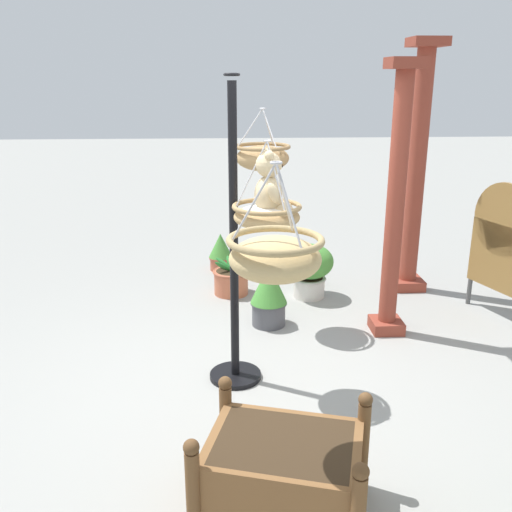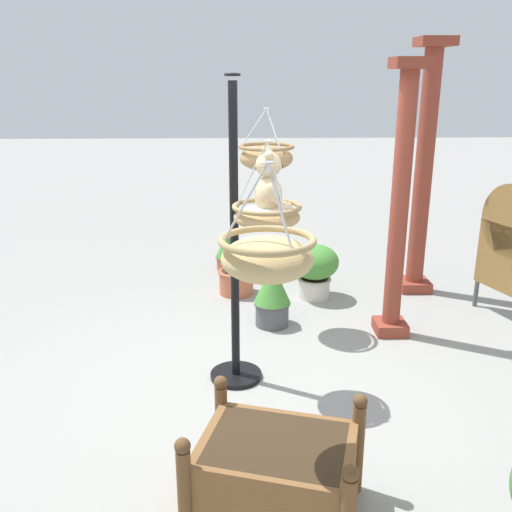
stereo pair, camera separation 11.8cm
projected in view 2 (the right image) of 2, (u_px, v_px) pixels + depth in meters
The scene contains 14 objects.
ground_plane at pixel (249, 388), 4.67m from camera, with size 40.00×40.00×0.00m, color gray.
display_pole_central at pixel (235, 292), 4.62m from camera, with size 0.44×0.44×2.50m.
hanging_basket_with_teddy at pixel (267, 215), 4.27m from camera, with size 0.53×0.53×0.67m.
teddy_bear at pixel (270, 187), 4.21m from camera, with size 0.34×0.31×0.49m.
hanging_basket_left_high at pixel (266, 156), 5.40m from camera, with size 0.54×0.54×0.59m.
hanging_basket_right_low at pixel (267, 256), 2.84m from camera, with size 0.50×0.50×0.60m.
greenhouse_pillar_left at pixel (423, 176), 6.44m from camera, with size 0.38×0.38×2.88m.
greenhouse_pillar_right at pixel (399, 210), 5.32m from camera, with size 0.33×0.33×2.63m.
wooden_planter_box at pixel (276, 476), 3.25m from camera, with size 0.96×1.10×0.68m.
potted_plant_fern_front at pixel (236, 279), 6.68m from camera, with size 0.45×0.44×0.44m.
potted_plant_bushy_green at pixel (315, 268), 6.50m from camera, with size 0.55×0.55×0.64m.
potted_plant_small_succulent at pixel (272, 294), 5.77m from camera, with size 0.38×0.38×0.67m.
potted_plant_broad_leaf at pixel (227, 251), 7.48m from camera, with size 0.32×0.32×0.50m.
display_sign_board at pixel (508, 242), 5.80m from camera, with size 0.74×0.29×1.45m.
Camera 2 is at (4.12, -0.07, 2.47)m, focal length 39.56 mm.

